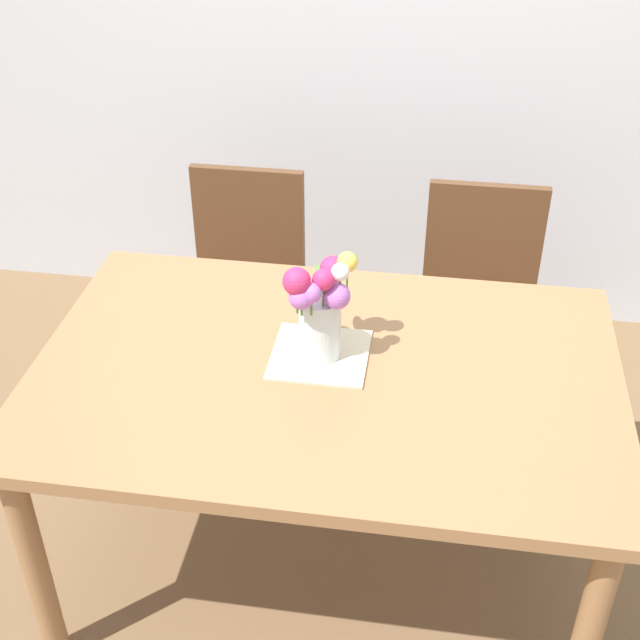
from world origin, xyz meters
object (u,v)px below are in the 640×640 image
object	(u,v)px
chair_left	(244,274)
chair_right	(479,293)
dining_table	(326,394)
flower_vase	(319,304)

from	to	relation	value
chair_left	chair_right	xyz separation A→B (m)	(0.87, 0.00, 0.00)
dining_table	chair_right	world-z (taller)	chair_right
chair_left	chair_right	bearing A→B (deg)	-180.00
dining_table	chair_right	distance (m)	0.98
dining_table	chair_right	size ratio (longest dim) A/B	1.77
dining_table	flower_vase	distance (m)	0.27
flower_vase	chair_left	bearing A→B (deg)	116.69
chair_left	flower_vase	world-z (taller)	flower_vase
dining_table	chair_left	world-z (taller)	chair_left
chair_left	flower_vase	bearing A→B (deg)	116.69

